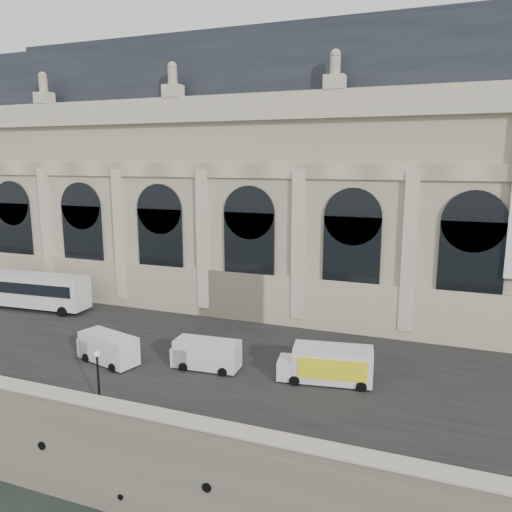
{
  "coord_description": "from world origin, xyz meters",
  "views": [
    {
      "loc": [
        13.64,
        -22.82,
        21.99
      ],
      "look_at": [
        -3.34,
        22.0,
        12.74
      ],
      "focal_mm": 35.0,
      "sensor_mm": 36.0,
      "label": 1
    }
  ],
  "objects_px": {
    "bus_left": "(31,290)",
    "box_truck": "(327,365)",
    "van_c": "(203,354)",
    "lamp_right": "(98,379)",
    "van_b": "(106,348)"
  },
  "relations": [
    {
      "from": "van_c",
      "to": "box_truck",
      "type": "height_order",
      "value": "box_truck"
    },
    {
      "from": "bus_left",
      "to": "van_c",
      "type": "distance_m",
      "value": 25.73
    },
    {
      "from": "bus_left",
      "to": "van_b",
      "type": "bearing_deg",
      "value": -28.86
    },
    {
      "from": "bus_left",
      "to": "lamp_right",
      "type": "relative_size",
      "value": 3.48
    },
    {
      "from": "van_c",
      "to": "lamp_right",
      "type": "distance_m",
      "value": 8.72
    },
    {
      "from": "van_b",
      "to": "box_truck",
      "type": "height_order",
      "value": "box_truck"
    },
    {
      "from": "bus_left",
      "to": "box_truck",
      "type": "distance_m",
      "value": 34.75
    },
    {
      "from": "bus_left",
      "to": "box_truck",
      "type": "height_order",
      "value": "bus_left"
    },
    {
      "from": "box_truck",
      "to": "lamp_right",
      "type": "height_order",
      "value": "lamp_right"
    },
    {
      "from": "lamp_right",
      "to": "bus_left",
      "type": "bearing_deg",
      "value": 143.53
    },
    {
      "from": "bus_left",
      "to": "van_c",
      "type": "relative_size",
      "value": 2.51
    },
    {
      "from": "lamp_right",
      "to": "van_b",
      "type": "bearing_deg",
      "value": 123.83
    },
    {
      "from": "van_b",
      "to": "box_truck",
      "type": "xyz_separation_m",
      "value": [
        17.4,
        2.62,
        0.16
      ]
    },
    {
      "from": "box_truck",
      "to": "lamp_right",
      "type": "bearing_deg",
      "value": -146.24
    },
    {
      "from": "box_truck",
      "to": "lamp_right",
      "type": "distance_m",
      "value": 15.92
    }
  ]
}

